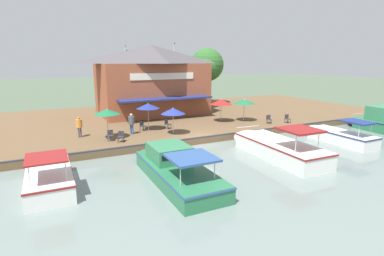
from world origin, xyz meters
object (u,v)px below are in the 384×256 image
(tree_downstream_bank, at_px, (207,66))
(cafe_chair_back_row_seat, at_px, (121,136))
(motorboat_far_downstream, at_px, (49,175))
(motorboat_outer_channel, at_px, (172,166))
(patio_umbrella_far_corner, at_px, (221,102))
(cafe_chair_mid_patio, at_px, (110,135))
(motorboat_nearest_quay, at_px, (273,146))
(patio_umbrella_back_row, at_px, (148,106))
(tree_upstream_bank, at_px, (198,69))
(person_mid_patio, at_px, (131,121))
(patio_umbrella_mid_patio_left, at_px, (107,112))
(waterfront_restaurant, at_px, (151,79))
(cafe_chair_beside_entrance, at_px, (269,119))
(cafe_chair_far_corner_seat, at_px, (287,118))
(person_at_quay_edge, at_px, (79,124))
(motorboat_distant_upstream, at_px, (336,135))
(patio_umbrella_near_quay_edge, at_px, (173,111))
(cafe_chair_under_first_umbrella, at_px, (143,125))
(cafe_chair_facing_river, at_px, (167,124))

(tree_downstream_bank, bearing_deg, cafe_chair_back_row_seat, -47.10)
(motorboat_far_downstream, bearing_deg, motorboat_outer_channel, 74.19)
(cafe_chair_back_row_seat, bearing_deg, patio_umbrella_far_corner, 106.41)
(cafe_chair_mid_patio, bearing_deg, motorboat_nearest_quay, 54.26)
(patio_umbrella_back_row, relative_size, tree_upstream_bank, 0.35)
(patio_umbrella_far_corner, height_order, tree_downstream_bank, tree_downstream_bank)
(person_mid_patio, bearing_deg, patio_umbrella_far_corner, 97.04)
(patio_umbrella_back_row, bearing_deg, patio_umbrella_mid_patio_left, -68.43)
(waterfront_restaurant, distance_m, motorboat_outer_channel, 19.97)
(patio_umbrella_far_corner, height_order, motorboat_far_downstream, patio_umbrella_far_corner)
(cafe_chair_beside_entrance, relative_size, cafe_chair_far_corner_seat, 1.00)
(motorboat_outer_channel, relative_size, tree_upstream_bank, 1.27)
(motorboat_nearest_quay, height_order, motorboat_outer_channel, motorboat_nearest_quay)
(person_at_quay_edge, bearing_deg, motorboat_far_downstream, -17.10)
(person_at_quay_edge, height_order, person_mid_patio, person_mid_patio)
(person_at_quay_edge, bearing_deg, motorboat_distant_upstream, 64.93)
(motorboat_far_downstream, bearing_deg, motorboat_distant_upstream, 87.86)
(patio_umbrella_near_quay_edge, bearing_deg, motorboat_nearest_quay, 34.37)
(patio_umbrella_near_quay_edge, distance_m, tree_downstream_bank, 18.64)
(patio_umbrella_far_corner, distance_m, cafe_chair_under_first_umbrella, 8.73)
(person_mid_patio, bearing_deg, cafe_chair_far_corner_seat, 81.55)
(tree_downstream_bank, bearing_deg, tree_upstream_bank, -162.37)
(patio_umbrella_mid_patio_left, relative_size, person_mid_patio, 1.37)
(tree_upstream_bank, bearing_deg, person_mid_patio, -44.00)
(person_mid_patio, bearing_deg, waterfront_restaurant, 151.63)
(cafe_chair_beside_entrance, distance_m, person_mid_patio, 13.89)
(cafe_chair_far_corner_seat, relative_size, person_at_quay_edge, 0.48)
(cafe_chair_beside_entrance, bearing_deg, tree_upstream_bank, 179.10)
(patio_umbrella_far_corner, xyz_separation_m, cafe_chair_far_corner_seat, (3.54, 5.84, -1.62))
(patio_umbrella_mid_patio_left, bearing_deg, cafe_chair_beside_entrance, 86.38)
(patio_umbrella_back_row, height_order, tree_upstream_bank, tree_upstream_bank)
(cafe_chair_facing_river, relative_size, cafe_chair_mid_patio, 1.00)
(motorboat_nearest_quay, bearing_deg, waterfront_restaurant, -170.65)
(cafe_chair_far_corner_seat, bearing_deg, motorboat_outer_channel, -66.05)
(patio_umbrella_near_quay_edge, relative_size, person_mid_patio, 1.28)
(cafe_chair_mid_patio, bearing_deg, person_at_quay_edge, -137.71)
(person_at_quay_edge, bearing_deg, motorboat_outer_channel, 21.62)
(waterfront_restaurant, height_order, tree_upstream_bank, waterfront_restaurant)
(patio_umbrella_mid_patio_left, xyz_separation_m, tree_upstream_bank, (-15.22, 16.18, 2.88))
(cafe_chair_beside_entrance, xyz_separation_m, motorboat_nearest_quay, (7.04, -5.63, -0.33))
(cafe_chair_under_first_umbrella, height_order, person_mid_patio, person_mid_patio)
(person_mid_patio, distance_m, motorboat_far_downstream, 10.13)
(patio_umbrella_far_corner, relative_size, cafe_chair_under_first_umbrella, 2.82)
(waterfront_restaurant, distance_m, motorboat_far_downstream, 21.12)
(waterfront_restaurant, bearing_deg, tree_upstream_bank, 119.44)
(cafe_chair_beside_entrance, relative_size, person_mid_patio, 0.46)
(cafe_chair_facing_river, xyz_separation_m, motorboat_outer_channel, (10.01, -3.71, -0.34))
(patio_umbrella_mid_patio_left, relative_size, patio_umbrella_back_row, 0.99)
(cafe_chair_facing_river, distance_m, motorboat_distant_upstream, 14.90)
(person_at_quay_edge, height_order, tree_downstream_bank, tree_downstream_bank)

